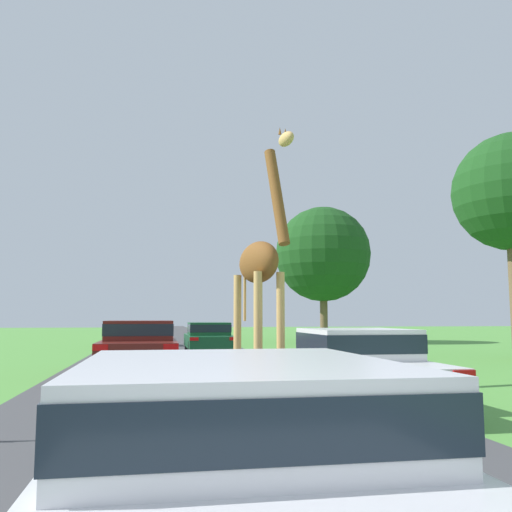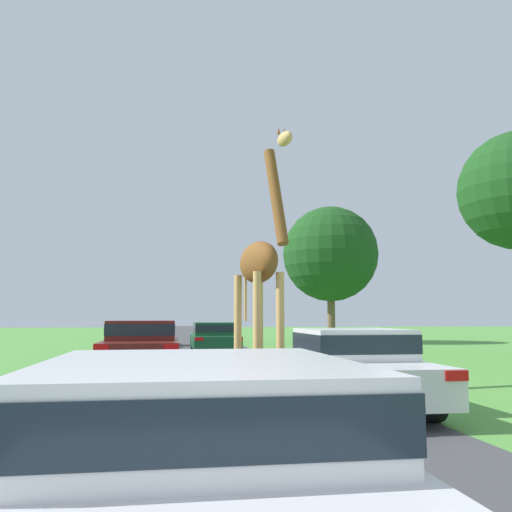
% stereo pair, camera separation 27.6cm
% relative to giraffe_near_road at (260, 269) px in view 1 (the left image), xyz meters
% --- Properties ---
extents(road, '(6.63, 120.00, 0.00)m').
position_rel_giraffe_near_road_xyz_m(road, '(-1.61, 16.96, -2.58)').
color(road, '#424244').
rests_on(road, ground).
extents(giraffe_near_road, '(1.06, 2.64, 5.59)m').
position_rel_giraffe_near_road_xyz_m(giraffe_near_road, '(0.00, 0.00, 0.00)').
color(giraffe_near_road, tan).
rests_on(giraffe_near_road, ground).
extents(car_lead_maroon, '(1.80, 4.40, 1.26)m').
position_rel_giraffe_near_road_xyz_m(car_lead_maroon, '(-1.89, -9.31, -1.88)').
color(car_lead_maroon, silver).
rests_on(car_lead_maroon, ground).
extents(car_queue_right, '(1.89, 4.30, 1.28)m').
position_rel_giraffe_near_road_xyz_m(car_queue_right, '(-3.28, 16.59, -1.90)').
color(car_queue_right, black).
rests_on(car_queue_right, ground).
extents(car_queue_left, '(1.93, 4.36, 1.39)m').
position_rel_giraffe_near_road_xyz_m(car_queue_left, '(-2.79, 2.75, -1.83)').
color(car_queue_left, '#561914').
rests_on(car_queue_left, ground).
extents(car_far_ahead, '(1.82, 4.61, 1.26)m').
position_rel_giraffe_near_road_xyz_m(car_far_ahead, '(-0.23, 10.45, -1.91)').
color(car_far_ahead, '#144C28').
rests_on(car_far_ahead, ground).
extents(car_verge_right, '(1.74, 4.04, 1.29)m').
position_rel_giraffe_near_road_xyz_m(car_verge_right, '(0.92, -3.65, -1.89)').
color(car_verge_right, silver).
rests_on(car_verge_right, ground).
extents(tree_centre_back, '(5.63, 5.63, 8.02)m').
position_rel_giraffe_near_road_xyz_m(tree_centre_back, '(7.30, 18.53, 2.61)').
color(tree_centre_back, brown).
rests_on(tree_centre_back, ground).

